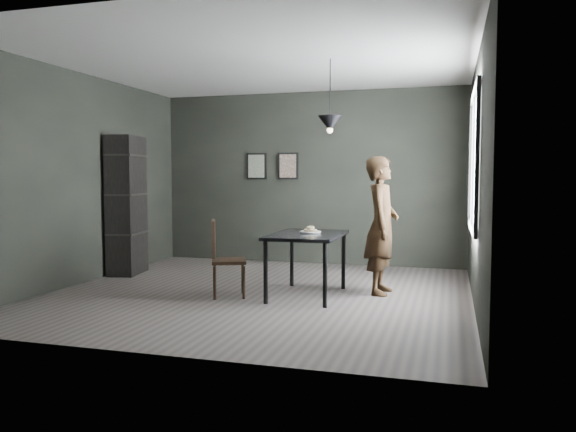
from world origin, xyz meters
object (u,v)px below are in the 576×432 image
(white_plate, at_px, (310,232))
(pendant_lamp, at_px, (330,123))
(cafe_table, at_px, (307,240))
(wood_chair, at_px, (222,253))
(shelf_unit, at_px, (127,205))
(woman, at_px, (382,225))

(white_plate, height_order, pendant_lamp, pendant_lamp)
(cafe_table, height_order, wood_chair, wood_chair)
(wood_chair, xyz_separation_m, shelf_unit, (-1.96, 1.09, 0.49))
(woman, bearing_deg, wood_chair, 112.52)
(shelf_unit, bearing_deg, woman, -15.49)
(wood_chair, relative_size, shelf_unit, 0.45)
(woman, xyz_separation_m, shelf_unit, (-3.76, 0.39, 0.17))
(white_plate, bearing_deg, cafe_table, -110.02)
(shelf_unit, height_order, pendant_lamp, pendant_lamp)
(cafe_table, relative_size, shelf_unit, 0.60)
(woman, height_order, pendant_lamp, pendant_lamp)
(woman, distance_m, wood_chair, 1.95)
(shelf_unit, bearing_deg, wood_chair, -38.71)
(pendant_lamp, bearing_deg, wood_chair, -160.85)
(cafe_table, height_order, woman, woman)
(wood_chair, height_order, shelf_unit, shelf_unit)
(cafe_table, bearing_deg, shelf_unit, 165.20)
(woman, bearing_deg, white_plate, 112.44)
(white_plate, height_order, wood_chair, wood_chair)
(cafe_table, relative_size, woman, 0.72)
(white_plate, relative_size, shelf_unit, 0.11)
(cafe_table, distance_m, shelf_unit, 3.04)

